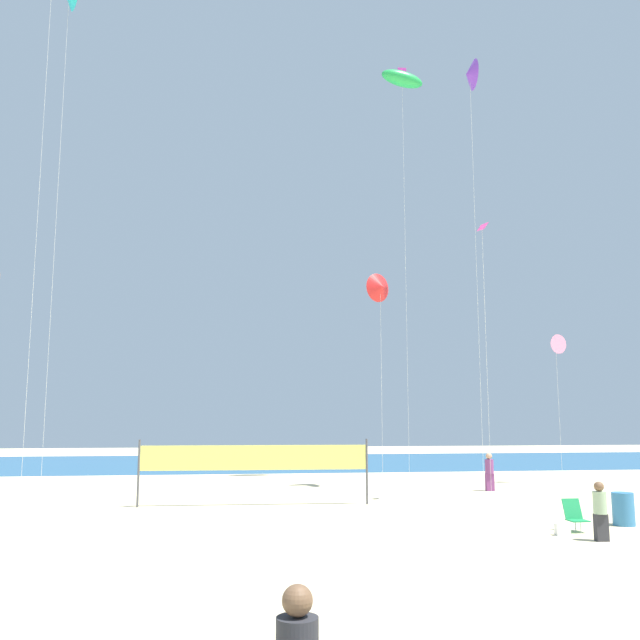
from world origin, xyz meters
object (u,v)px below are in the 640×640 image
(kite_pink_delta, at_px, (556,345))
(beach_handbag, at_px, (562,529))
(kite_violet_delta, at_px, (470,75))
(kite_magenta_diamond, at_px, (482,236))
(beachgoer_sage_shirt, at_px, (600,509))
(volleyball_net, at_px, (255,460))
(trash_barrel, at_px, (623,509))
(kite_green_inflatable, at_px, (402,79))
(kite_red_delta, at_px, (380,287))
(folding_beach_chair, at_px, (575,515))
(beachgoer_plum_shirt, at_px, (489,471))

(kite_pink_delta, bearing_deg, beach_handbag, -117.31)
(beach_handbag, xyz_separation_m, kite_violet_delta, (1.68, 10.08, 18.76))
(kite_magenta_diamond, bearing_deg, beachgoer_sage_shirt, -89.77)
(kite_magenta_diamond, bearing_deg, volleyball_net, 174.18)
(trash_barrel, bearing_deg, volleyball_net, 150.66)
(volleyball_net, xyz_separation_m, beach_handbag, (8.14, -7.38, -1.48))
(trash_barrel, height_order, volleyball_net, volleyball_net)
(beach_handbag, relative_size, kite_pink_delta, 0.05)
(trash_barrel, height_order, beach_handbag, trash_barrel)
(volleyball_net, relative_size, kite_pink_delta, 1.16)
(beach_handbag, height_order, kite_green_inflatable, kite_green_inflatable)
(beachgoer_sage_shirt, bearing_deg, kite_violet_delta, 56.99)
(trash_barrel, xyz_separation_m, kite_pink_delta, (4.31, 12.11, 6.30))
(beach_handbag, relative_size, kite_magenta_diamond, 0.04)
(volleyball_net, distance_m, kite_red_delta, 11.03)
(kite_magenta_diamond, xyz_separation_m, kite_red_delta, (-2.68, 6.10, -0.94))
(kite_magenta_diamond, bearing_deg, kite_green_inflatable, 93.63)
(kite_red_delta, bearing_deg, kite_magenta_diamond, -66.30)
(beachgoer_sage_shirt, distance_m, trash_barrel, 3.11)
(kite_green_inflatable, xyz_separation_m, kite_red_delta, (-2.09, -3.14, -12.29))
(trash_barrel, bearing_deg, folding_beach_chair, -158.23)
(folding_beach_chair, relative_size, kite_violet_delta, 0.05)
(trash_barrel, bearing_deg, kite_red_delta, 112.91)
(beach_handbag, bearing_deg, kite_magenta_diamond, 85.17)
(beach_handbag, bearing_deg, beachgoer_plum_shirt, 78.16)
(kite_violet_delta, bearing_deg, volleyball_net, -164.60)
(kite_magenta_diamond, distance_m, kite_pink_delta, 10.04)
(volleyball_net, bearing_deg, beachgoer_plum_shirt, 19.22)
(folding_beach_chair, xyz_separation_m, kite_violet_delta, (1.01, 9.54, 18.46))
(folding_beach_chair, relative_size, kite_green_inflatable, 0.04)
(beachgoer_plum_shirt, height_order, kite_red_delta, kite_red_delta)
(folding_beach_chair, height_order, kite_red_delta, kite_red_delta)
(beachgoer_sage_shirt, distance_m, volleyball_net, 12.11)
(beachgoer_plum_shirt, relative_size, kite_magenta_diamond, 0.15)
(folding_beach_chair, distance_m, kite_green_inflatable, 26.02)
(beachgoer_plum_shirt, height_order, kite_magenta_diamond, kite_magenta_diamond)
(beachgoer_sage_shirt, relative_size, volleyball_net, 0.18)
(kite_pink_delta, bearing_deg, volleyball_net, -158.11)
(beachgoer_plum_shirt, distance_m, kite_violet_delta, 18.08)
(beach_handbag, distance_m, kite_pink_delta, 16.51)
(kite_green_inflatable, bearing_deg, beachgoer_sage_shirt, -87.89)
(kite_red_delta, xyz_separation_m, kite_violet_delta, (3.81, -2.52, 9.64))
(volleyball_net, bearing_deg, beach_handbag, -42.21)
(beach_handbag, height_order, kite_pink_delta, kite_pink_delta)
(beachgoer_sage_shirt, xyz_separation_m, beachgoer_plum_shirt, (1.73, 12.00, 0.07))
(trash_barrel, relative_size, kite_pink_delta, 0.13)
(folding_beach_chair, bearing_deg, volleyball_net, 159.79)
(beachgoer_plum_shirt, height_order, volleyball_net, volleyball_net)
(kite_green_inflatable, relative_size, kite_violet_delta, 1.13)
(folding_beach_chair, distance_m, volleyball_net, 11.21)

